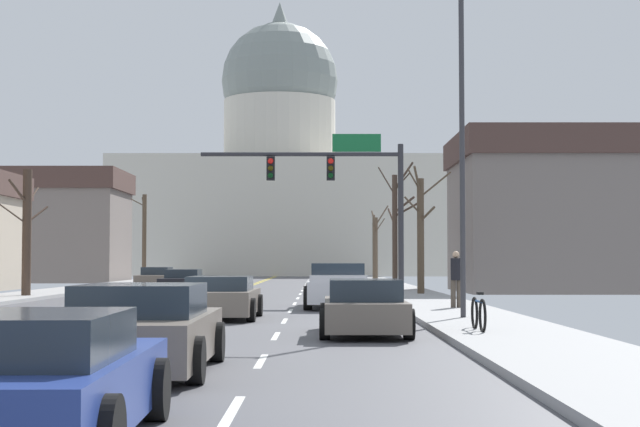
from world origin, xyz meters
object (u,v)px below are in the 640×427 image
object	(u,v)px
signal_gantry	(344,182)
sedan_oncoming_01	(157,279)
street_lamp_right	(452,121)
sedan_near_04	(29,382)
pickup_truck_near_00	(339,287)
sedan_near_02	(365,308)
sedan_near_01	(222,298)
bicycle_parked	(479,314)
sedan_oncoming_00	(184,283)
pedestrian_00	(457,276)
sedan_near_03	(143,330)

from	to	relation	value
signal_gantry	sedan_oncoming_01	size ratio (longest dim) A/B	1.72
street_lamp_right	sedan_near_04	world-z (taller)	street_lamp_right
pickup_truck_near_00	sedan_near_02	world-z (taller)	pickup_truck_near_00
sedan_near_01	sedan_near_02	bearing A→B (deg)	-57.06
sedan_oncoming_01	bicycle_parked	world-z (taller)	sedan_oncoming_01
sedan_oncoming_00	sedan_near_04	bearing A→B (deg)	-84.15
sedan_near_01	bicycle_parked	size ratio (longest dim) A/B	2.41
street_lamp_right	sedan_near_02	size ratio (longest dim) A/B	1.99
sedan_oncoming_00	pedestrian_00	distance (m)	17.44
signal_gantry	sedan_near_03	world-z (taller)	signal_gantry
street_lamp_right	sedan_near_02	world-z (taller)	street_lamp_right
signal_gantry	sedan_near_01	bearing A→B (deg)	-108.74
signal_gantry	sedan_oncoming_01	xyz separation A→B (m)	(-10.35, 18.56, -4.13)
sedan_oncoming_00	street_lamp_right	bearing A→B (deg)	-63.01
sedan_oncoming_00	sedan_near_01	bearing A→B (deg)	-78.70
pedestrian_00	sedan_near_04	bearing A→B (deg)	-107.14
sedan_oncoming_01	pedestrian_00	bearing A→B (deg)	-61.79
sedan_near_01	sedan_oncoming_01	size ratio (longest dim) A/B	0.93
sedan_near_04	pedestrian_00	world-z (taller)	pedestrian_00
signal_gantry	sedan_near_02	distance (m)	16.99
sedan_near_01	sedan_near_02	world-z (taller)	sedan_near_02
street_lamp_right	pedestrian_00	distance (m)	6.74
sedan_near_01	sedan_near_04	distance (m)	18.56
sedan_near_03	street_lamp_right	bearing A→B (deg)	61.80
sedan_near_02	sedan_oncoming_00	xyz separation A→B (m)	(-7.23, 23.27, -0.00)
street_lamp_right	sedan_near_01	world-z (taller)	street_lamp_right
bicycle_parked	sedan_near_04	bearing A→B (deg)	-115.72
sedan_near_02	sedan_oncoming_01	bearing A→B (deg)	106.59
sedan_near_02	pickup_truck_near_00	bearing A→B (deg)	91.61
street_lamp_right	sedan_near_01	xyz separation A→B (m)	(-6.22, 1.56, -4.74)
street_lamp_right	pedestrian_00	world-z (taller)	street_lamp_right
signal_gantry	sedan_oncoming_00	bearing A→B (deg)	136.45
street_lamp_right	bicycle_parked	bearing A→B (deg)	-90.89
sedan_near_04	signal_gantry	bearing A→B (deg)	83.30
sedan_near_01	pedestrian_00	xyz separation A→B (m)	(7.05, 3.65, 0.56)
pedestrian_00	bicycle_parked	distance (m)	9.92
sedan_near_02	pedestrian_00	bearing A→B (deg)	70.54
sedan_near_01	bicycle_parked	distance (m)	8.74
signal_gantry	sedan_near_02	world-z (taller)	signal_gantry
sedan_oncoming_00	bicycle_parked	size ratio (longest dim) A/B	2.42
pickup_truck_near_00	pedestrian_00	bearing A→B (deg)	-39.29
signal_gantry	pickup_truck_near_00	distance (m)	5.72
signal_gantry	sedan_near_01	xyz separation A→B (m)	(-3.64, -10.73, -4.12)
signal_gantry	sedan_near_04	distance (m)	29.78
pickup_truck_near_00	sedan_oncoming_00	world-z (taller)	pickup_truck_near_00
street_lamp_right	sedan_oncoming_01	bearing A→B (deg)	112.74
sedan_near_03	sedan_oncoming_01	distance (m)	42.71
sedan_near_02	sedan_near_04	bearing A→B (deg)	-105.40
pickup_truck_near_00	sedan_near_02	xyz separation A→B (m)	(0.35, -12.40, -0.11)
bicycle_parked	sedan_oncoming_01	bearing A→B (deg)	109.91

